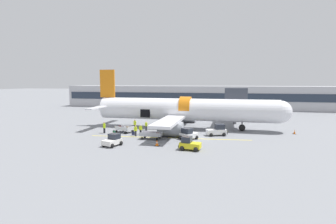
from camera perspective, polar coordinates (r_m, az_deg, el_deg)
name	(u,v)px	position (r m, az deg, el deg)	size (l,w,h in m)	color
ground_plane	(192,138)	(38.23, 5.24, -5.64)	(500.00, 500.00, 0.00)	slate
apron_marking_line	(169,138)	(38.10, 0.20, -5.65)	(23.28, 2.43, 0.01)	yellow
terminal_strip	(213,97)	(81.81, 9.73, 3.19)	(93.86, 9.08, 6.83)	#B2B2B7
jet_bridge_stub	(235,97)	(50.67, 14.48, 3.13)	(3.82, 10.56, 7.02)	#4C4C51
airplane	(183,110)	(45.34, 3.31, 0.39)	(34.52, 26.20, 10.30)	silver
baggage_tug_lead	(217,131)	(40.26, 10.66, -4.04)	(3.29, 2.45, 1.74)	white
baggage_tug_mid	(188,135)	(37.14, 4.44, -4.92)	(2.69, 2.79, 1.62)	white
baggage_tug_rear	(113,141)	(34.10, -11.94, -6.15)	(2.37, 2.82, 1.51)	silver
baggage_tug_spare	(189,144)	(31.51, 4.66, -7.02)	(2.68, 2.01, 1.60)	yellow
baggage_cart_loading	(125,129)	(42.63, -9.43, -3.72)	(3.77, 2.59, 1.05)	silver
baggage_cart_queued	(152,136)	(37.23, -3.59, -5.18)	(4.03, 1.80, 1.01)	#B7BABF
ground_crew_loader_a	(104,127)	(42.63, -13.70, -3.26)	(0.57, 0.57, 1.77)	black
ground_crew_loader_b	(136,130)	(39.52, -7.07, -3.99)	(0.52, 0.53, 1.64)	#2D2D33
ground_crew_driver	(146,126)	(43.78, -4.77, -2.99)	(0.52, 0.47, 1.55)	#2D2D33
ground_crew_supervisor	(141,129)	(40.41, -5.99, -3.78)	(0.53, 0.49, 1.58)	black
ground_crew_helper	(135,125)	(44.50, -7.22, -2.72)	(0.60, 0.54, 1.77)	black
suitcase_on_tarmac_upright	(114,133)	(40.75, -11.65, -4.48)	(0.40, 0.34, 0.81)	#14472D
suitcase_on_tarmac_spare	(133,133)	(40.49, -7.58, -4.63)	(0.42, 0.28, 0.59)	#1E2347
safety_cone_nose	(294,132)	(45.34, 25.82, -3.95)	(0.46, 0.46, 0.66)	black
safety_cone_engine_left	(157,143)	(33.37, -2.42, -6.78)	(0.63, 0.63, 0.76)	black
safety_cone_wingtip	(183,134)	(39.35, 3.23, -4.82)	(0.57, 0.57, 0.65)	black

